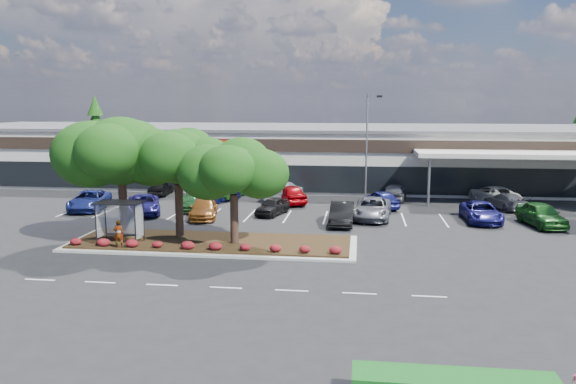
# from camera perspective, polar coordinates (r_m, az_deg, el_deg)

# --- Properties ---
(ground) EXTENTS (160.00, 160.00, 0.00)m
(ground) POSITION_cam_1_polar(r_m,az_deg,el_deg) (31.50, -6.03, -7.27)
(ground) COLOR black
(ground) RESTS_ON ground
(retail_store) EXTENTS (80.40, 25.20, 6.25)m
(retail_store) POSITION_cam_1_polar(r_m,az_deg,el_deg) (63.94, 1.02, 3.94)
(retail_store) COLOR silver
(retail_store) RESTS_ON ground
(landscape_island) EXTENTS (18.00, 6.00, 0.26)m
(landscape_island) POSITION_cam_1_polar(r_m,az_deg,el_deg) (35.69, -7.68, -5.15)
(landscape_island) COLOR #A9A9A4
(landscape_island) RESTS_ON ground
(lane_markings) EXTENTS (33.12, 20.06, 0.01)m
(lane_markings) POSITION_cam_1_polar(r_m,az_deg,el_deg) (41.42, -2.89, -3.27)
(lane_markings) COLOR silver
(lane_markings) RESTS_ON ground
(shrub_row) EXTENTS (17.00, 0.80, 0.50)m
(shrub_row) POSITION_cam_1_polar(r_m,az_deg,el_deg) (33.64, -8.62, -5.37)
(shrub_row) COLOR maroon
(shrub_row) RESTS_ON landscape_island
(bus_shelter) EXTENTS (2.75, 1.55, 2.59)m
(bus_shelter) POSITION_cam_1_polar(r_m,az_deg,el_deg) (36.09, -16.66, -1.75)
(bus_shelter) COLOR black
(bus_shelter) RESTS_ON landscape_island
(island_tree_west) EXTENTS (7.20, 7.20, 7.89)m
(island_tree_west) POSITION_cam_1_polar(r_m,az_deg,el_deg) (37.40, -16.53, 1.57)
(island_tree_west) COLOR black
(island_tree_west) RESTS_ON landscape_island
(island_tree_mid) EXTENTS (6.60, 6.60, 7.32)m
(island_tree_mid) POSITION_cam_1_polar(r_m,az_deg,el_deg) (36.82, -11.08, 1.22)
(island_tree_mid) COLOR black
(island_tree_mid) RESTS_ON landscape_island
(island_tree_east) EXTENTS (5.80, 5.80, 6.50)m
(island_tree_east) POSITION_cam_1_polar(r_m,az_deg,el_deg) (34.37, -5.51, 0.11)
(island_tree_east) COLOR black
(island_tree_east) RESTS_ON landscape_island
(conifer_north_west) EXTENTS (4.40, 4.40, 10.00)m
(conifer_north_west) POSITION_cam_1_polar(r_m,az_deg,el_deg) (84.12, -18.91, 5.93)
(conifer_north_west) COLOR black
(conifer_north_west) RESTS_ON ground
(person_waiting) EXTENTS (0.69, 0.53, 1.67)m
(person_waiting) POSITION_cam_1_polar(r_m,az_deg,el_deg) (35.06, -16.82, -4.09)
(person_waiting) COLOR #594C47
(person_waiting) RESTS_ON landscape_island
(light_pole) EXTENTS (1.43, 0.60, 9.57)m
(light_pole) POSITION_cam_1_polar(r_m,az_deg,el_deg) (46.77, 8.08, 3.31)
(light_pole) COLOR #A9A9A4
(light_pole) RESTS_ON ground
(car_0) EXTENTS (3.77, 6.15, 1.59)m
(car_0) POSITION_cam_1_polar(r_m,az_deg,el_deg) (49.60, -19.53, -0.81)
(car_0) COLOR navy
(car_0) RESTS_ON ground
(car_1) EXTENTS (4.34, 5.97, 1.51)m
(car_1) POSITION_cam_1_polar(r_m,az_deg,el_deg) (46.61, -14.46, -1.23)
(car_1) COLOR navy
(car_1) RESTS_ON ground
(car_2) EXTENTS (2.91, 4.31, 1.36)m
(car_2) POSITION_cam_1_polar(r_m,az_deg,el_deg) (47.15, -10.06, -1.05)
(car_2) COLOR #1C4D22
(car_2) RESTS_ON ground
(car_3) EXTENTS (2.96, 5.25, 1.44)m
(car_3) POSITION_cam_1_polar(r_m,az_deg,el_deg) (43.99, -8.56, -1.69)
(car_3) COLOR brown
(car_3) RESTS_ON ground
(car_4) EXTENTS (2.65, 4.31, 1.37)m
(car_4) POSITION_cam_1_polar(r_m,az_deg,el_deg) (44.70, -1.59, -1.46)
(car_4) COLOR black
(car_4) RESTS_ON ground
(car_5) EXTENTS (1.76, 4.88, 1.60)m
(car_5) POSITION_cam_1_polar(r_m,az_deg,el_deg) (41.32, 5.50, -2.20)
(car_5) COLOR black
(car_5) RESTS_ON ground
(car_6) EXTENTS (3.14, 6.01, 1.62)m
(car_6) POSITION_cam_1_polar(r_m,az_deg,el_deg) (43.59, 8.56, -1.67)
(car_6) COLOR slate
(car_6) RESTS_ON ground
(car_7) EXTENTS (2.53, 5.37, 1.49)m
(car_7) POSITION_cam_1_polar(r_m,az_deg,el_deg) (44.47, 19.03, -1.94)
(car_7) COLOR navy
(car_7) RESTS_ON ground
(car_8) EXTENTS (2.87, 5.30, 1.71)m
(car_8) POSITION_cam_1_polar(r_m,az_deg,el_deg) (44.46, 24.34, -2.10)
(car_8) COLOR #1A541A
(car_8) RESTS_ON ground
(car_9) EXTENTS (1.98, 4.27, 1.41)m
(car_9) POSITION_cam_1_polar(r_m,az_deg,el_deg) (55.52, -12.83, 0.39)
(car_9) COLOR black
(car_9) RESTS_ON ground
(car_10) EXTENTS (3.60, 5.09, 1.37)m
(car_10) POSITION_cam_1_polar(r_m,az_deg,el_deg) (51.23, -6.92, -0.18)
(car_10) COLOR navy
(car_10) RESTS_ON ground
(car_11) EXTENTS (2.71, 5.06, 1.64)m
(car_11) POSITION_cam_1_polar(r_m,az_deg,el_deg) (52.65, -5.99, 0.23)
(car_11) COLOR #1B5519
(car_11) RESTS_ON ground
(car_12) EXTENTS (3.57, 6.29, 1.72)m
(car_12) POSITION_cam_1_polar(r_m,az_deg,el_deg) (51.68, -0.46, 0.16)
(car_12) COLOR #AFB2BA
(car_12) RESTS_ON ground
(car_13) EXTENTS (3.92, 5.40, 1.71)m
(car_13) POSITION_cam_1_polar(r_m,az_deg,el_deg) (49.60, 0.16, -0.21)
(car_13) COLOR #8E0106
(car_13) RESTS_ON ground
(car_14) EXTENTS (2.54, 4.95, 1.61)m
(car_14) POSITION_cam_1_polar(r_m,az_deg,el_deg) (52.09, 10.80, 0.01)
(car_14) COLOR #4D4E54
(car_14) RESTS_ON ground
(car_15) EXTENTS (3.35, 4.85, 1.53)m
(car_15) POSITION_cam_1_polar(r_m,az_deg,el_deg) (48.11, 9.43, -0.73)
(car_15) COLOR navy
(car_15) RESTS_ON ground
(car_16) EXTENTS (4.12, 6.08, 1.55)m
(car_16) POSITION_cam_1_polar(r_m,az_deg,el_deg) (53.15, 20.12, -0.24)
(car_16) COLOR silver
(car_16) RESTS_ON ground
(car_17) EXTENTS (3.30, 5.07, 1.37)m
(car_17) POSITION_cam_1_polar(r_m,az_deg,el_deg) (50.51, 21.22, -0.86)
(car_17) COLOR #5B5C63
(car_17) RESTS_ON ground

